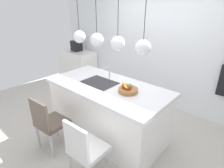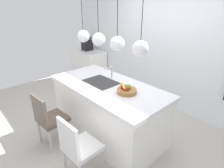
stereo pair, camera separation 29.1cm
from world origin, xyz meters
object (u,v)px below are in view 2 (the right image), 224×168
fruit_bowl (126,90)px  chair_near (49,117)px  chair_middle (78,146)px  coffee_machine (87,45)px

fruit_bowl → chair_near: fruit_bowl is taller
fruit_bowl → chair_near: (-0.80, -0.89, -0.47)m
fruit_bowl → chair_middle: fruit_bowl is taller
fruit_bowl → coffee_machine: coffee_machine is taller
fruit_bowl → coffee_machine: bearing=155.4°
coffee_machine → chair_middle: bearing=-37.6°
fruit_bowl → chair_near: bearing=-132.1°
coffee_machine → chair_near: 2.97m
coffee_machine → chair_near: coffee_machine is taller
coffee_machine → chair_middle: 3.58m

